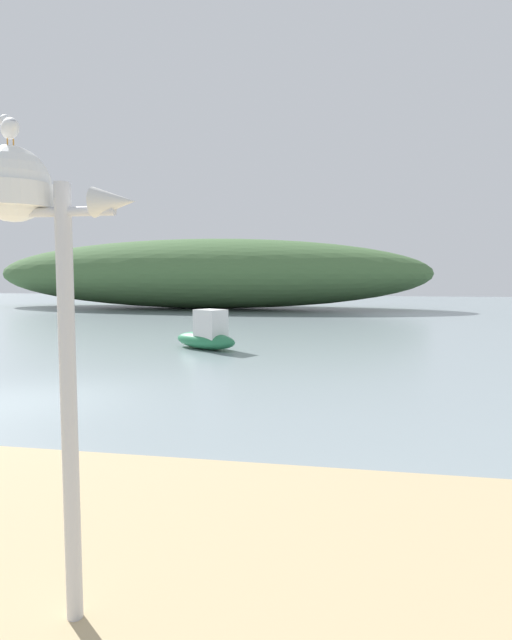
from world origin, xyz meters
TOP-DOWN VIEW (x-y plane):
  - ground_plane at (0.00, 0.00)m, footprint 120.00×120.00m
  - distant_hill at (-5.33, 32.26)m, footprint 36.41×11.56m
  - mast_structure at (4.62, -7.02)m, footprint 1.23×0.59m
  - seagull_on_radar at (4.50, -7.01)m, footprint 0.30×0.29m
  - motorboat_outer_mooring at (1.54, 8.58)m, footprint 3.03×2.37m

SIDE VIEW (x-z plane):
  - ground_plane at x=0.00m, z-range 0.00..0.00m
  - motorboat_outer_mooring at x=1.54m, z-range -0.22..1.27m
  - distant_hill at x=-5.33m, z-range 0.00..5.68m
  - mast_structure at x=4.62m, z-range 1.39..4.89m
  - seagull_on_radar at x=4.50m, z-range 3.72..3.96m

